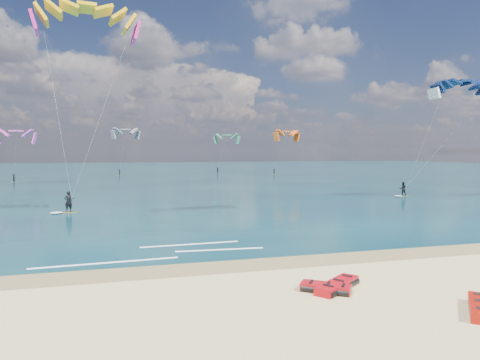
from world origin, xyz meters
name	(u,v)px	position (x,y,z in m)	size (l,w,h in m)	color
ground	(147,194)	(0.00, 40.00, 0.00)	(320.00, 320.00, 0.00)	tan
wet_sand_strip	(189,269)	(0.00, 3.00, 0.00)	(320.00, 2.40, 0.01)	olive
sea	(135,172)	(0.00, 104.00, 0.02)	(320.00, 200.00, 0.04)	#092631
packed_kite_left	(337,289)	(5.26, -1.46, 0.00)	(2.75, 1.03, 0.38)	#B70912
packed_kite_mid	(326,292)	(4.68, -1.62, 0.00)	(2.10, 1.03, 0.37)	#AE0C13
kitesurfer_main	(77,103)	(-6.47, 21.15, 9.47)	(9.20, 7.22, 18.06)	gold
kitesurfer_far	(432,134)	(31.64, 25.53, 7.55)	(9.22, 7.30, 14.55)	gold
shoreline_foam	(169,252)	(-0.62, 6.37, 0.04)	(11.94, 3.63, 0.01)	white
distant_kites	(120,152)	(-3.60, 80.72, 5.38)	(75.61, 31.10, 13.68)	gray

